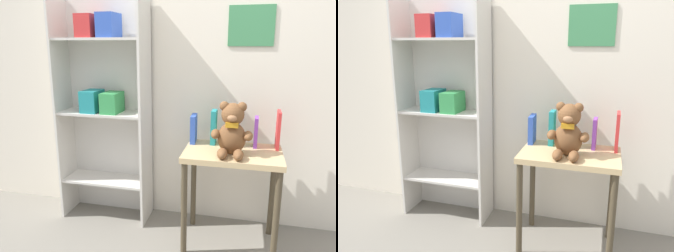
% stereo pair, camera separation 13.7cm
% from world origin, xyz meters
% --- Properties ---
extents(wall_back, '(4.80, 0.07, 2.50)m').
position_xyz_m(wall_back, '(0.00, 1.46, 1.25)').
color(wall_back, silver).
rests_on(wall_back, ground_plane).
extents(bookshelf_side, '(0.68, 0.28, 1.69)m').
position_xyz_m(bookshelf_side, '(-0.87, 1.31, 0.94)').
color(bookshelf_side, beige).
rests_on(bookshelf_side, ground_plane).
extents(display_table, '(0.63, 0.44, 0.68)m').
position_xyz_m(display_table, '(0.11, 1.10, 0.56)').
color(display_table, tan).
rests_on(display_table, ground_plane).
extents(teddy_bear, '(0.26, 0.23, 0.34)m').
position_xyz_m(teddy_bear, '(0.10, 1.03, 0.83)').
color(teddy_bear, brown).
rests_on(teddy_bear, display_table).
extents(book_standing_blue, '(0.04, 0.15, 0.20)m').
position_xyz_m(book_standing_blue, '(-0.17, 1.24, 0.77)').
color(book_standing_blue, '#2D51B7').
rests_on(book_standing_blue, display_table).
extents(book_standing_teal, '(0.04, 0.10, 0.24)m').
position_xyz_m(book_standing_teal, '(-0.03, 1.23, 0.80)').
color(book_standing_teal, teal).
rests_on(book_standing_teal, display_table).
extents(book_standing_green, '(0.04, 0.11, 0.26)m').
position_xyz_m(book_standing_green, '(0.11, 1.23, 0.81)').
color(book_standing_green, '#33934C').
rests_on(book_standing_green, display_table).
extents(book_standing_purple, '(0.03, 0.11, 0.20)m').
position_xyz_m(book_standing_purple, '(0.25, 1.23, 0.78)').
color(book_standing_purple, purple).
rests_on(book_standing_purple, display_table).
extents(book_standing_red, '(0.02, 0.15, 0.25)m').
position_xyz_m(book_standing_red, '(0.39, 1.24, 0.80)').
color(book_standing_red, red).
rests_on(book_standing_red, display_table).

